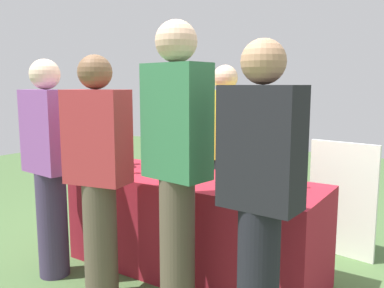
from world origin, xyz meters
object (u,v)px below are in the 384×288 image
wine_glass_3 (273,180)px  ice_bucket (112,157)px  wine_bottle_0 (123,152)px  guest_2 (177,161)px  wine_bottle_2 (155,154)px  wine_glass_1 (118,159)px  guest_0 (49,162)px  wine_glass_2 (130,161)px  wine_glass_0 (119,156)px  wine_bottle_3 (236,164)px  guest_1 (98,172)px  menu_board (342,199)px  guest_3 (260,192)px  wine_bottle_4 (249,165)px  wine_bottle_1 (146,153)px  wine_bottle_6 (286,172)px  server_pouring (224,151)px  wine_bottle_5 (264,166)px

wine_glass_3 → ice_bucket: 1.44m
wine_bottle_0 → guest_2: 1.23m
wine_bottle_2 → wine_glass_1: wine_bottle_2 is taller
wine_bottle_0 → guest_0: (-0.06, -0.70, 0.01)m
wine_glass_2 → wine_glass_3: 1.16m
guest_0 → guest_2: bearing=8.5°
wine_glass_0 → wine_glass_2: 0.21m
wine_bottle_2 → wine_glass_2: bearing=-96.4°
wine_bottle_3 → guest_1: (-0.58, -0.77, 0.02)m
wine_bottle_3 → wine_bottle_0: bearing=-178.7°
wine_glass_1 → menu_board: 1.85m
guest_2 → guest_3: (0.55, -0.06, -0.09)m
wine_bottle_0 → menu_board: (1.62, 0.85, -0.37)m
guest_3 → wine_glass_1: bearing=165.2°
wine_glass_0 → guest_3: 1.60m
wine_glass_0 → guest_0: bearing=-105.5°
wine_glass_2 → guest_0: size_ratio=0.09×
wine_bottle_4 → wine_bottle_0: bearing=-177.3°
wine_bottle_1 → wine_glass_0: 0.22m
wine_bottle_6 → wine_glass_0: size_ratio=2.23×
wine_glass_3 → guest_1: 1.10m
ice_bucket → guest_3: guest_3 is taller
ice_bucket → wine_bottle_2: bearing=30.8°
wine_glass_1 → menu_board: bearing=37.4°
wine_bottle_0 → wine_bottle_4: 1.15m
wine_bottle_1 → guest_0: guest_0 is taller
wine_bottle_0 → guest_1: (0.49, -0.75, 0.02)m
wine_bottle_4 → server_pouring: 0.62m
wine_bottle_5 → wine_glass_2: size_ratio=2.44×
wine_bottle_2 → wine_glass_1: 0.32m
wine_bottle_2 → server_pouring: (0.40, 0.46, -0.00)m
wine_bottle_5 → guest_2: guest_2 is taller
wine_glass_1 → wine_bottle_2: bearing=65.1°
guest_0 → menu_board: 2.31m
wine_bottle_1 → wine_glass_1: (-0.05, -0.29, -0.01)m
wine_glass_0 → wine_bottle_3: bearing=9.6°
wine_bottle_2 → guest_2: (0.72, -0.69, 0.12)m
wine_bottle_0 → wine_bottle_6: size_ratio=0.98×
wine_glass_2 → guest_2: guest_2 is taller
wine_glass_2 → menu_board: (1.33, 1.07, -0.35)m
wine_bottle_5 → server_pouring: bearing=141.3°
wine_bottle_3 → guest_1: size_ratio=0.20×
wine_glass_1 → guest_0: guest_0 is taller
guest_0 → guest_1: bearing=1.1°
wine_bottle_4 → menu_board: wine_bottle_4 is taller
guest_0 → guest_3: (1.64, -0.02, 0.03)m
guest_0 → guest_3: size_ratio=0.98×
ice_bucket → guest_0: bearing=-97.6°
wine_bottle_6 → wine_glass_2: 1.19m
wine_glass_3 → guest_3: guest_3 is taller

